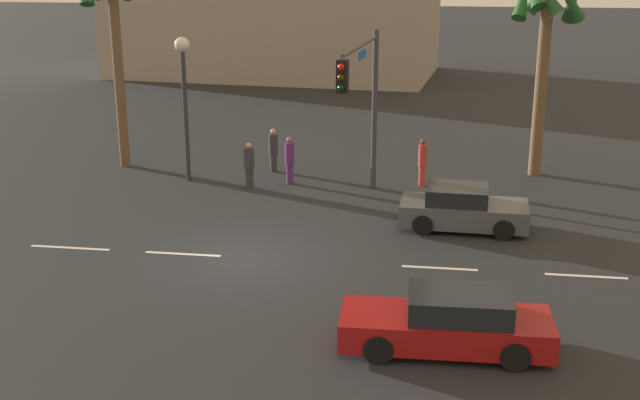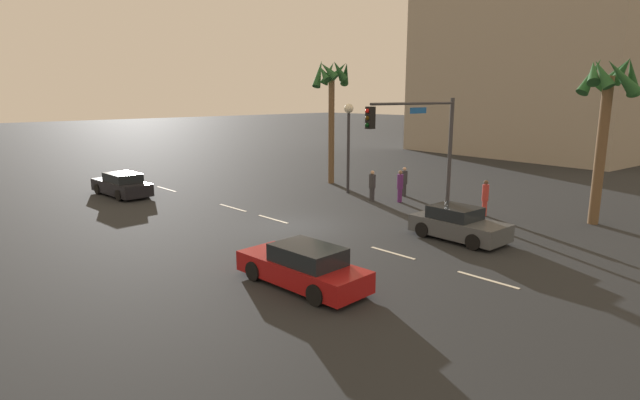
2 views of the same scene
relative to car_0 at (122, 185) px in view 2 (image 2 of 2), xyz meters
The scene contains 18 objects.
ground_plane 12.94m from the car_0, 13.07° to the left, with size 220.00×220.00×0.00m, color #232628.
lane_stripe_0 6.19m from the car_0, 151.66° to the left, with size 2.55×0.14×0.01m, color silver.
lane_stripe_1 3.00m from the car_0, 94.26° to the left, with size 2.48×0.14×0.01m, color silver.
lane_stripe_2 7.93m from the car_0, 21.68° to the left, with size 2.45×0.14×0.01m, color silver.
lane_stripe_3 11.22m from the car_0, 15.12° to the left, with size 2.26×0.14×0.01m, color silver.
lane_stripe_4 18.42m from the car_0, ahead, with size 2.10×0.14×0.01m, color silver.
lane_stripe_5 22.30m from the car_0, ahead, with size 2.17×0.14×0.01m, color silver.
car_0 is the anchor object (origin of this frame).
car_1 18.45m from the car_0, ahead, with size 4.66×1.91×1.35m.
car_2 19.89m from the car_0, 18.78° to the left, with size 4.01×2.01×1.37m.
traffic_signal 17.94m from the car_0, 28.43° to the left, with size 0.78×5.95×5.77m.
streetlamp 13.95m from the car_0, 50.55° to the left, with size 0.56×0.56×5.41m.
pedestrian_0 16.85m from the car_0, 46.54° to the left, with size 0.51×0.51×1.73m.
pedestrian_1 20.68m from the car_0, 32.35° to the left, with size 0.45×0.45×1.80m.
pedestrian_2 16.42m from the car_0, 40.21° to the left, with size 0.48×0.48×1.80m.
pedestrian_3 14.87m from the car_0, 41.26° to the left, with size 0.53×0.53×1.72m.
palm_tree_0 26.08m from the car_0, 31.37° to the left, with size 2.81×2.59×7.68m.
palm_tree_1 14.59m from the car_0, 66.47° to the left, with size 2.79×2.63×8.27m.
Camera 2 is at (17.08, -14.65, 5.90)m, focal length 28.33 mm.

